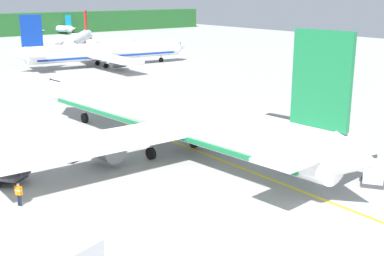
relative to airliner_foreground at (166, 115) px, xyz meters
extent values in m
cube|color=#999993|center=(0.75, 30.81, -3.49)|extent=(240.00, 320.00, 0.20)
cylinder|color=white|center=(-0.05, 0.57, 0.11)|extent=(6.90, 36.19, 3.80)
cone|color=white|center=(-1.71, 19.69, 0.11)|extent=(3.80, 2.70, 3.61)
cone|color=white|center=(1.65, -18.96, 0.51)|extent=(3.49, 3.47, 3.23)
cube|color=#192333|center=(-1.52, 17.50, 0.96)|extent=(3.43, 2.67, 0.60)
cube|color=white|center=(-8.98, -2.22, -0.56)|extent=(16.08, 5.09, 0.50)
cylinder|color=slate|center=(-6.41, -0.19, -1.76)|extent=(2.47, 3.38, 2.20)
cube|color=white|center=(9.23, -0.63, -0.56)|extent=(16.62, 7.76, 0.50)
cylinder|color=slate|center=(6.34, 0.92, -1.76)|extent=(2.47, 3.38, 2.20)
cube|color=#19723F|center=(1.38, -15.87, 5.26)|extent=(0.74, 4.41, 6.50)
cube|color=white|center=(1.38, -15.87, 0.51)|extent=(10.64, 4.09, 0.24)
cube|color=#19723F|center=(-0.05, 0.57, -0.94)|extent=(6.40, 32.59, 0.36)
cylinder|color=black|center=(-1.23, 14.20, -2.84)|extent=(0.44, 1.13, 1.10)
cylinder|color=gray|center=(-1.23, 14.20, -2.04)|extent=(0.20, 0.20, 0.50)
cylinder|color=black|center=(-2.51, -1.15, -2.84)|extent=(0.44, 1.13, 1.10)
cylinder|color=gray|center=(-2.51, -1.15, -2.04)|extent=(0.20, 0.20, 0.50)
cylinder|color=black|center=(2.67, -0.70, -2.84)|extent=(0.44, 1.13, 1.10)
cylinder|color=gray|center=(2.67, -0.70, -2.04)|extent=(0.20, 0.20, 0.50)
cylinder|color=white|center=(22.49, 51.82, -0.35)|extent=(31.40, 7.18, 3.30)
cone|color=white|center=(39.01, 49.74, -0.35)|extent=(2.46, 3.37, 3.13)
cone|color=white|center=(5.62, 53.95, -0.01)|extent=(3.11, 3.13, 2.80)
cube|color=#192333|center=(37.12, 49.97, 0.39)|extent=(2.42, 3.04, 0.52)
cube|color=white|center=(21.76, 59.90, -0.93)|extent=(7.22, 14.47, 0.43)
cylinder|color=slate|center=(23.01, 57.35, -1.97)|extent=(2.99, 2.24, 1.91)
cube|color=white|center=(19.77, 44.17, -0.93)|extent=(4.45, 13.97, 0.43)
cylinder|color=slate|center=(21.62, 46.33, -1.97)|extent=(2.99, 2.24, 1.91)
cube|color=navy|center=(8.28, 53.61, 4.11)|extent=(3.83, 0.79, 5.64)
cube|color=white|center=(8.28, 53.61, -0.01)|extent=(3.88, 9.30, 0.21)
cube|color=navy|center=(22.49, 51.82, -1.26)|extent=(28.28, 6.63, 0.31)
cylinder|color=black|center=(34.26, 50.33, -2.91)|extent=(0.98, 0.42, 0.95)
cylinder|color=gray|center=(34.26, 50.33, -2.22)|extent=(0.17, 0.17, 0.43)
cylinder|color=black|center=(21.48, 54.22, -2.91)|extent=(0.98, 0.42, 0.95)
cylinder|color=gray|center=(21.48, 54.22, -2.22)|extent=(0.17, 0.17, 0.43)
cylinder|color=black|center=(20.91, 49.75, -2.91)|extent=(0.98, 0.42, 0.95)
cylinder|color=gray|center=(20.91, 49.75, -2.22)|extent=(0.17, 0.17, 0.43)
cylinder|color=silver|center=(30.63, 80.98, -0.63)|extent=(18.55, 25.04, 2.99)
cone|color=silver|center=(22.06, 68.53, -0.63)|extent=(3.41, 3.17, 2.84)
cone|color=silver|center=(39.39, 93.69, -0.32)|extent=(3.52, 3.52, 2.54)
cube|color=#192333|center=(23.04, 69.95, 0.04)|extent=(3.17, 3.00, 0.47)
cube|color=silver|center=(37.45, 78.19, -1.16)|extent=(12.03, 11.06, 0.39)
cylinder|color=slate|center=(34.87, 78.25, -2.10)|extent=(2.86, 3.06, 1.73)
cube|color=silver|center=(25.60, 86.36, -1.16)|extent=(12.87, 9.34, 0.39)
cylinder|color=slate|center=(26.57, 83.96, -2.10)|extent=(2.86, 3.06, 1.73)
cube|color=red|center=(38.00, 91.68, 3.42)|extent=(2.20, 3.01, 5.12)
cube|color=silver|center=(38.00, 91.68, -0.32)|extent=(8.17, 6.72, 0.19)
cube|color=red|center=(30.63, 80.98, -1.46)|extent=(16.81, 22.62, 0.28)
cylinder|color=black|center=(24.52, 72.10, -2.96)|extent=(0.72, 0.87, 0.87)
cylinder|color=gray|center=(24.52, 72.10, -2.33)|extent=(0.16, 0.16, 0.39)
cylinder|color=black|center=(32.99, 80.79, -2.96)|extent=(0.72, 0.87, 0.87)
cylinder|color=gray|center=(32.99, 80.79, -2.33)|extent=(0.16, 0.16, 0.39)
cylinder|color=black|center=(29.62, 83.11, -2.96)|extent=(0.72, 0.87, 0.87)
cylinder|color=gray|center=(29.62, 83.11, -2.33)|extent=(0.16, 0.16, 0.39)
cylinder|color=white|center=(45.62, 136.20, -1.47)|extent=(10.27, 18.83, 2.09)
cone|color=white|center=(41.15, 145.77, -1.47)|extent=(2.36, 2.04, 1.99)
cone|color=white|center=(50.18, 126.43, -1.25)|extent=(2.35, 2.35, 1.78)
cube|color=#192333|center=(41.66, 144.67, -1.00)|extent=(2.17, 1.95, 0.33)
cube|color=white|center=(41.53, 133.07, -1.83)|extent=(9.18, 5.36, 0.27)
cylinder|color=slate|center=(42.47, 134.61, -2.49)|extent=(1.84, 2.11, 1.21)
cube|color=white|center=(50.64, 137.33, -1.83)|extent=(8.90, 6.80, 0.27)
cylinder|color=slate|center=(48.85, 137.59, -2.49)|extent=(1.84, 2.11, 1.21)
cube|color=#0C66B2|center=(49.46, 127.97, 1.37)|extent=(1.20, 2.28, 3.57)
cube|color=white|center=(49.46, 127.97, -1.25)|extent=(5.93, 4.01, 0.13)
cube|color=#0C66B2|center=(45.62, 136.20, -2.04)|extent=(9.34, 16.99, 0.20)
cylinder|color=black|center=(42.44, 143.01, -3.09)|extent=(0.43, 0.63, 0.61)
cylinder|color=gray|center=(42.44, 143.01, -2.65)|extent=(0.11, 0.11, 0.28)
cylinder|color=black|center=(44.67, 134.84, -3.09)|extent=(0.43, 0.63, 0.61)
cylinder|color=gray|center=(44.67, 134.84, -2.65)|extent=(0.11, 0.11, 0.28)
cylinder|color=black|center=(47.26, 136.05, -3.09)|extent=(0.43, 0.63, 0.61)
cylinder|color=gray|center=(47.26, 136.05, -2.65)|extent=(0.11, 0.11, 0.28)
cube|color=white|center=(-17.14, -12.82, -1.82)|extent=(3.11, 4.01, 1.95)
cylinder|color=black|center=(-16.09, -12.51, -2.94)|extent=(0.52, 0.94, 0.90)
cube|color=#4C4C51|center=(-14.65, 1.14, -2.67)|extent=(3.88, 4.18, 0.24)
cube|color=#2D2D33|center=(-14.41, 0.81, -1.69)|extent=(2.90, 3.51, 1.58)
cylinder|color=black|center=(-13.76, 1.79, -2.94)|extent=(0.76, 0.89, 0.90)
cube|color=#333338|center=(-8.17, 2.99, -3.24)|extent=(2.16, 2.16, 0.30)
cube|color=#B2B7C1|center=(-8.17, 2.99, -2.33)|extent=(1.89, 1.89, 1.51)
cube|color=#B2B7C1|center=(-7.95, 2.55, -1.73)|extent=(1.54, 1.17, 0.54)
cube|color=#333338|center=(12.84, -12.26, -3.24)|extent=(1.94, 1.94, 0.30)
cube|color=silver|center=(12.84, -12.26, -2.37)|extent=(1.71, 1.71, 1.44)
cube|color=silver|center=(12.32, -12.18, -1.80)|extent=(0.84, 1.60, 0.56)
cube|color=#333338|center=(7.43, -16.65, -3.24)|extent=(2.29, 2.29, 0.30)
cube|color=silver|center=(7.43, -16.65, -2.37)|extent=(2.01, 2.01, 1.45)
cube|color=silver|center=(7.15, -16.23, -1.79)|extent=(1.56, 1.31, 0.55)
cylinder|color=#191E33|center=(4.41, -11.36, -2.96)|extent=(0.14, 0.14, 0.85)
cylinder|color=#191E33|center=(4.41, -11.18, -2.96)|extent=(0.14, 0.14, 0.85)
cube|color=#CCE519|center=(4.41, -11.27, -2.22)|extent=(0.22, 0.44, 0.64)
cube|color=silver|center=(4.41, -11.27, -2.18)|extent=(0.23, 0.45, 0.06)
sphere|color=tan|center=(4.41, -11.27, -1.78)|extent=(0.23, 0.23, 0.23)
cylinder|color=#CCE519|center=(4.41, -11.54, -2.18)|extent=(0.09, 0.09, 0.61)
cylinder|color=#CCE519|center=(4.41, -11.00, -2.18)|extent=(0.09, 0.09, 0.61)
cylinder|color=#191E33|center=(-15.19, -3.79, -2.98)|extent=(0.14, 0.14, 0.82)
cylinder|color=#191E33|center=(-15.09, -3.94, -2.98)|extent=(0.14, 0.14, 0.82)
cube|color=orange|center=(-15.14, -3.87, -2.27)|extent=(0.43, 0.49, 0.61)
cube|color=silver|center=(-15.14, -3.87, -2.23)|extent=(0.44, 0.50, 0.06)
sphere|color=tan|center=(-15.14, -3.87, -1.85)|extent=(0.22, 0.22, 0.22)
cylinder|color=orange|center=(-15.29, -3.64, -2.23)|extent=(0.09, 0.09, 0.58)
cylinder|color=orange|center=(-14.99, -4.09, -2.23)|extent=(0.09, 0.09, 0.58)
cylinder|color=#191E33|center=(5.40, -9.94, -2.96)|extent=(0.14, 0.14, 0.86)
cylinder|color=#191E33|center=(5.58, -9.98, -2.96)|extent=(0.14, 0.14, 0.86)
cube|color=#CCE519|center=(5.49, -9.96, -2.21)|extent=(0.48, 0.31, 0.64)
cube|color=silver|center=(5.49, -9.96, -2.18)|extent=(0.49, 0.32, 0.06)
sphere|color=tan|center=(5.49, -9.96, -1.78)|extent=(0.23, 0.23, 0.23)
cylinder|color=#CCE519|center=(5.22, -9.90, -2.18)|extent=(0.09, 0.09, 0.61)
cylinder|color=#CCE519|center=(5.75, -10.02, -2.18)|extent=(0.09, 0.09, 0.61)
cube|color=yellow|center=(2.18, -4.43, -3.39)|extent=(0.30, 60.00, 0.01)
camera|label=1|loc=(-25.54, -36.37, 10.86)|focal=46.98mm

